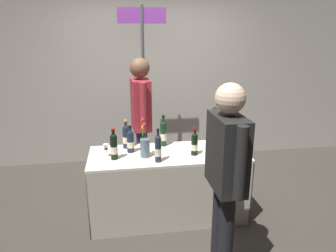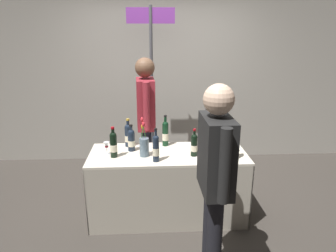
# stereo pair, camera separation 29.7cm
# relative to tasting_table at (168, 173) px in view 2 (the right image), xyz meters

# --- Properties ---
(ground_plane) EXTENTS (12.00, 12.00, 0.00)m
(ground_plane) POSITION_rel_tasting_table_xyz_m (0.00, 0.00, -0.51)
(ground_plane) COLOR #38332D
(back_partition) EXTENTS (7.74, 0.12, 2.62)m
(back_partition) POSITION_rel_tasting_table_xyz_m (0.00, 1.74, 0.80)
(back_partition) COLOR #9E998E
(back_partition) RESTS_ON ground_plane
(tasting_table) EXTENTS (1.66, 0.66, 0.75)m
(tasting_table) POSITION_rel_tasting_table_xyz_m (0.00, 0.00, 0.00)
(tasting_table) COLOR beige
(tasting_table) RESTS_ON ground_plane
(featured_wine_bottle) EXTENTS (0.08, 0.08, 0.29)m
(featured_wine_bottle) POSITION_rel_tasting_table_xyz_m (-0.39, 0.09, 0.36)
(featured_wine_bottle) COLOR #192333
(featured_wine_bottle) RESTS_ON tasting_table
(display_bottle_0) EXTENTS (0.08, 0.08, 0.35)m
(display_bottle_0) POSITION_rel_tasting_table_xyz_m (0.43, -0.14, 0.38)
(display_bottle_0) COLOR #192333
(display_bottle_0) RESTS_ON tasting_table
(display_bottle_1) EXTENTS (0.07, 0.07, 0.29)m
(display_bottle_1) POSITION_rel_tasting_table_xyz_m (0.26, -0.09, 0.36)
(display_bottle_1) COLOR black
(display_bottle_1) RESTS_ON tasting_table
(display_bottle_2) EXTENTS (0.07, 0.07, 0.34)m
(display_bottle_2) POSITION_rel_tasting_table_xyz_m (-0.13, -0.21, 0.38)
(display_bottle_2) COLOR #192333
(display_bottle_2) RESTS_ON tasting_table
(display_bottle_3) EXTENTS (0.07, 0.07, 0.32)m
(display_bottle_3) POSITION_rel_tasting_table_xyz_m (-0.56, -0.07, 0.37)
(display_bottle_3) COLOR black
(display_bottle_3) RESTS_ON tasting_table
(display_bottle_4) EXTENTS (0.07, 0.07, 0.35)m
(display_bottle_4) POSITION_rel_tasting_table_xyz_m (-0.02, 0.23, 0.38)
(display_bottle_4) COLOR black
(display_bottle_4) RESTS_ON tasting_table
(display_bottle_5) EXTENTS (0.08, 0.08, 0.31)m
(display_bottle_5) POSITION_rel_tasting_table_xyz_m (0.67, -0.18, 0.37)
(display_bottle_5) COLOR black
(display_bottle_5) RESTS_ON tasting_table
(display_bottle_6) EXTENTS (0.08, 0.08, 0.32)m
(display_bottle_6) POSITION_rel_tasting_table_xyz_m (-0.43, 0.23, 0.37)
(display_bottle_6) COLOR #192333
(display_bottle_6) RESTS_ON tasting_table
(wine_glass_near_vendor) EXTENTS (0.08, 0.08, 0.11)m
(wine_glass_near_vendor) POSITION_rel_tasting_table_xyz_m (0.70, 0.00, 0.32)
(wine_glass_near_vendor) COLOR silver
(wine_glass_near_vendor) RESTS_ON tasting_table
(wine_glass_mid) EXTENTS (0.06, 0.06, 0.13)m
(wine_glass_mid) POSITION_rel_tasting_table_xyz_m (0.55, -0.05, 0.33)
(wine_glass_mid) COLOR silver
(wine_glass_mid) RESTS_ON tasting_table
(wine_glass_near_taster) EXTENTS (0.07, 0.07, 0.14)m
(wine_glass_near_taster) POSITION_rel_tasting_table_xyz_m (-0.64, -0.00, 0.33)
(wine_glass_near_taster) COLOR silver
(wine_glass_near_taster) RESTS_ON tasting_table
(flower_vase) EXTENTS (0.10, 0.10, 0.41)m
(flower_vase) POSITION_rel_tasting_table_xyz_m (-0.25, -0.06, 0.35)
(flower_vase) COLOR slate
(flower_vase) RESTS_ON tasting_table
(vendor_presenter) EXTENTS (0.23, 0.56, 1.70)m
(vendor_presenter) POSITION_rel_tasting_table_xyz_m (-0.24, 0.61, 0.50)
(vendor_presenter) COLOR #2D3347
(vendor_presenter) RESTS_ON ground_plane
(taster_foreground_right) EXTENTS (0.22, 0.59, 1.64)m
(taster_foreground_right) POSITION_rel_tasting_table_xyz_m (0.31, -0.94, 0.47)
(taster_foreground_right) COLOR black
(taster_foreground_right) RESTS_ON ground_plane
(booth_signpost) EXTENTS (0.62, 0.04, 2.31)m
(booth_signpost) POSITION_rel_tasting_table_xyz_m (-0.16, 1.13, 0.95)
(booth_signpost) COLOR #47474C
(booth_signpost) RESTS_ON ground_plane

